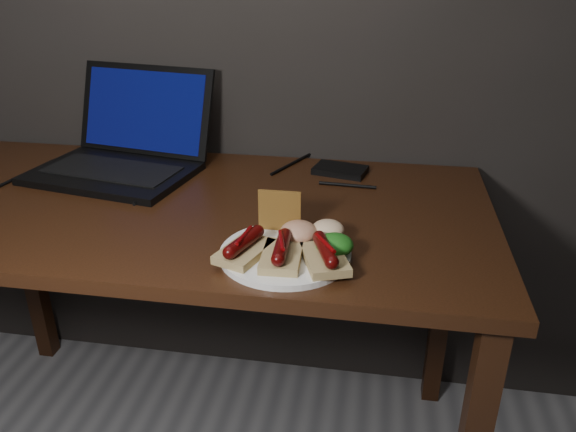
% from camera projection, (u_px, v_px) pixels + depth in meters
% --- Properties ---
extents(desk, '(1.40, 0.70, 0.75)m').
position_uv_depth(desk, '(185.00, 237.00, 1.32)').
color(desk, '#381B0E').
rests_on(desk, ground).
extents(laptop, '(0.45, 0.42, 0.25)m').
position_uv_depth(laptop, '(124.00, 150.00, 1.46)').
color(laptop, black).
rests_on(laptop, desk).
extents(hard_drive, '(0.15, 0.11, 0.02)m').
position_uv_depth(hard_drive, '(340.00, 170.00, 1.45)').
color(hard_drive, black).
rests_on(hard_drive, desk).
extents(desk_cables, '(0.91, 0.44, 0.01)m').
position_uv_depth(desk_cables, '(196.00, 175.00, 1.43)').
color(desk_cables, black).
rests_on(desk_cables, desk).
extents(plate, '(0.30, 0.30, 0.01)m').
position_uv_depth(plate, '(285.00, 253.00, 1.05)').
color(plate, white).
rests_on(plate, desk).
extents(bread_sausage_left, '(0.10, 0.13, 0.04)m').
position_uv_depth(bread_sausage_left, '(244.00, 247.00, 1.03)').
color(bread_sausage_left, tan).
rests_on(bread_sausage_left, plate).
extents(bread_sausage_center, '(0.07, 0.12, 0.04)m').
position_uv_depth(bread_sausage_center, '(282.00, 252.00, 1.01)').
color(bread_sausage_center, tan).
rests_on(bread_sausage_center, plate).
extents(bread_sausage_right, '(0.10, 0.13, 0.04)m').
position_uv_depth(bread_sausage_right, '(325.00, 255.00, 1.00)').
color(bread_sausage_right, tan).
rests_on(bread_sausage_right, plate).
extents(crispbread, '(0.08, 0.01, 0.08)m').
position_uv_depth(crispbread, '(280.00, 211.00, 1.11)').
color(crispbread, '#905F27').
rests_on(crispbread, plate).
extents(salad_greens, '(0.07, 0.07, 0.04)m').
position_uv_depth(salad_greens, '(335.00, 245.00, 1.03)').
color(salad_greens, '#175511').
rests_on(salad_greens, plate).
extents(salsa_mound, '(0.07, 0.07, 0.04)m').
position_uv_depth(salsa_mound, '(299.00, 232.00, 1.08)').
color(salsa_mound, maroon).
rests_on(salsa_mound, plate).
extents(coleslaw_mound, '(0.06, 0.06, 0.04)m').
position_uv_depth(coleslaw_mound, '(328.00, 230.00, 1.09)').
color(coleslaw_mound, '#EDE5CD').
rests_on(coleslaw_mound, plate).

